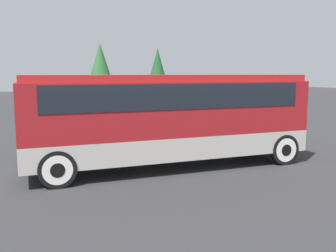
% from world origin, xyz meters
% --- Properties ---
extents(ground_plane, '(120.00, 120.00, 0.00)m').
position_xyz_m(ground_plane, '(0.00, 0.00, 0.00)').
color(ground_plane, '#2D2D30').
extents(tour_bus, '(9.70, 2.68, 3.18)m').
position_xyz_m(tour_bus, '(0.10, -0.00, 1.92)').
color(tour_bus, '#B7B2A8').
rests_on(tour_bus, ground_plane).
extents(parked_car_near, '(4.40, 1.92, 1.43)m').
position_xyz_m(parked_car_near, '(0.04, 6.74, 0.73)').
color(parked_car_near, '#2D5638').
rests_on(parked_car_near, ground_plane).
extents(parked_car_mid, '(4.28, 1.96, 1.44)m').
position_xyz_m(parked_car_mid, '(-0.38, 9.13, 0.71)').
color(parked_car_mid, '#7A6B5B').
rests_on(parked_car_mid, ground_plane).
extents(tree_center, '(3.01, 3.01, 6.38)m').
position_xyz_m(tree_center, '(2.99, 27.79, 3.93)').
color(tree_center, brown).
rests_on(tree_center, ground_plane).
extents(tree_right, '(2.17, 2.17, 5.99)m').
position_xyz_m(tree_right, '(9.32, 27.63, 3.99)').
color(tree_right, brown).
rests_on(tree_right, ground_plane).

